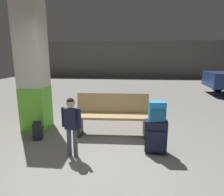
# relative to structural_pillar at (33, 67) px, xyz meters

# --- Properties ---
(ground_plane) EXTENTS (18.00, 18.00, 0.10)m
(ground_plane) POSITION_rel_structural_pillar_xyz_m (1.71, 2.33, -1.50)
(ground_plane) COLOR gray
(garage_back_wall) EXTENTS (18.00, 0.12, 2.80)m
(garage_back_wall) POSITION_rel_structural_pillar_xyz_m (1.71, 11.19, -0.05)
(garage_back_wall) COLOR slate
(garage_back_wall) RESTS_ON ground_plane
(structural_pillar) EXTENTS (0.57, 0.57, 2.93)m
(structural_pillar) POSITION_rel_structural_pillar_xyz_m (0.00, 0.00, 0.00)
(structural_pillar) COLOR #66C633
(structural_pillar) RESTS_ON ground_plane
(bench) EXTENTS (1.62, 0.58, 0.89)m
(bench) POSITION_rel_structural_pillar_xyz_m (1.85, -0.24, -1.01)
(bench) COLOR tan
(bench) RESTS_ON ground_plane
(suitcase) EXTENTS (0.40, 0.27, 0.60)m
(suitcase) POSITION_rel_structural_pillar_xyz_m (2.69, -1.02, -1.13)
(suitcase) COLOR #191E33
(suitcase) RESTS_ON ground_plane
(backpack_bright) EXTENTS (0.29, 0.20, 0.34)m
(backpack_bright) POSITION_rel_structural_pillar_xyz_m (2.69, -1.02, -0.68)
(backpack_bright) COLOR #268CD8
(backpack_bright) RESTS_ON suitcase
(child) EXTENTS (0.35, 0.22, 1.04)m
(child) POSITION_rel_structural_pillar_xyz_m (1.25, -1.27, -0.81)
(child) COLOR #4C5160
(child) RESTS_ON ground_plane
(backpack_dark_floor) EXTENTS (0.27, 0.32, 0.34)m
(backpack_dark_floor) POSITION_rel_structural_pillar_xyz_m (0.31, -0.61, -1.29)
(backpack_dark_floor) COLOR #1E232D
(backpack_dark_floor) RESTS_ON ground_plane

